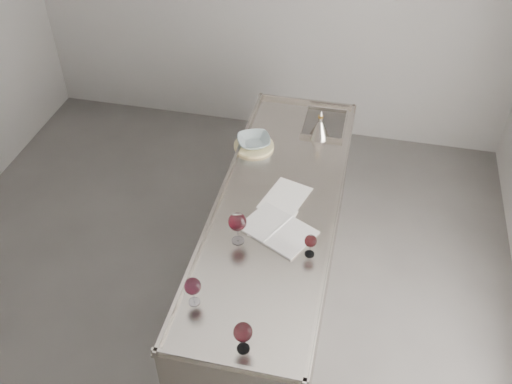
% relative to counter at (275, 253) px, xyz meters
% --- Properties ---
extents(room_shell, '(4.54, 5.04, 2.84)m').
position_rel_counter_xyz_m(room_shell, '(-0.50, -0.30, 0.93)').
color(room_shell, '#4E4C49').
rests_on(room_shell, ground).
extents(counter, '(0.77, 2.42, 0.97)m').
position_rel_counter_xyz_m(counter, '(0.00, 0.00, 0.00)').
color(counter, gray).
rests_on(counter, ground).
extents(wine_glass_left, '(0.09, 0.09, 0.18)m').
position_rel_counter_xyz_m(wine_glass_left, '(-0.28, -0.86, 0.59)').
color(wine_glass_left, white).
rests_on(wine_glass_left, counter).
extents(wine_glass_middle, '(0.11, 0.11, 0.21)m').
position_rel_counter_xyz_m(wine_glass_middle, '(-0.16, -0.37, 0.62)').
color(wine_glass_middle, white).
rests_on(wine_glass_middle, counter).
extents(wine_glass_right, '(0.09, 0.09, 0.18)m').
position_rel_counter_xyz_m(wine_glass_right, '(0.04, -1.07, 0.60)').
color(wine_glass_right, white).
rests_on(wine_glass_right, counter).
extents(wine_glass_small, '(0.07, 0.07, 0.14)m').
position_rel_counter_xyz_m(wine_glass_small, '(0.26, -0.39, 0.57)').
color(wine_glass_small, white).
rests_on(wine_glass_small, counter).
extents(notebook, '(0.50, 0.44, 0.02)m').
position_rel_counter_xyz_m(notebook, '(0.05, -0.24, 0.47)').
color(notebook, silver).
rests_on(notebook, counter).
extents(loose_paper_top, '(0.26, 0.34, 0.00)m').
position_rel_counter_xyz_m(loose_paper_top, '(0.01, -0.19, 0.47)').
color(loose_paper_top, white).
rests_on(loose_paper_top, counter).
extents(loose_paper_under, '(0.32, 0.39, 0.00)m').
position_rel_counter_xyz_m(loose_paper_under, '(0.04, 0.05, 0.47)').
color(loose_paper_under, silver).
rests_on(loose_paper_under, counter).
extents(trivet, '(0.31, 0.31, 0.02)m').
position_rel_counter_xyz_m(trivet, '(-0.27, 0.54, 0.48)').
color(trivet, beige).
rests_on(trivet, counter).
extents(ceramic_bowl, '(0.30, 0.30, 0.06)m').
position_rel_counter_xyz_m(ceramic_bowl, '(-0.27, 0.54, 0.52)').
color(ceramic_bowl, '#95A9AD').
rests_on(ceramic_bowl, trivet).
extents(wine_funnel, '(0.15, 0.15, 0.22)m').
position_rel_counter_xyz_m(wine_funnel, '(0.16, 0.77, 0.54)').
color(wine_funnel, '#A8A096').
rests_on(wine_funnel, counter).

